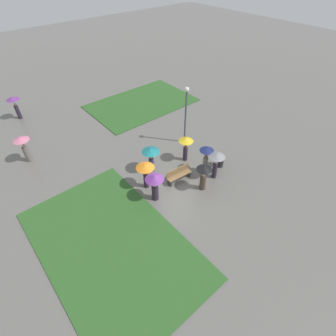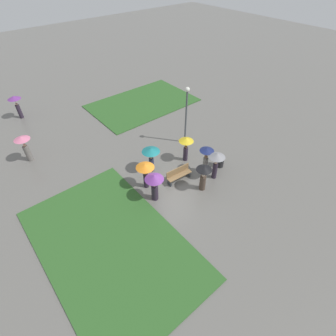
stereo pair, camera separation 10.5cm
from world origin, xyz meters
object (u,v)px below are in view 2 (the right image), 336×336
crowd_person_navy (206,156)px  lamp_post (186,109)px  crowd_person_grey (216,160)px  crowd_person_purple (154,182)px  park_bench (179,174)px  crowd_person_orange (145,170)px  trash_bin (220,161)px  crowd_person_yellow (186,144)px  lone_walker_far_path (24,145)px  lone_walker_mid_plaza (16,102)px  crowd_person_teal (151,154)px  crowd_person_black (204,174)px

crowd_person_navy → lamp_post: bearing=179.5°
crowd_person_grey → crowd_person_purple: bearing=-169.1°
park_bench → crowd_person_navy: 2.05m
crowd_person_navy → park_bench: bearing=-84.9°
crowd_person_orange → trash_bin: bearing=-152.4°
trash_bin → crowd_person_navy: (-1.17, 0.27, 0.85)m
crowd_person_navy → crowd_person_yellow: crowd_person_navy is taller
crowd_person_navy → crowd_person_purple: bearing=-72.0°
lone_walker_far_path → lone_walker_mid_plaza: size_ratio=0.97×
lone_walker_mid_plaza → lamp_post: bearing=-13.1°
park_bench → lone_walker_far_path: lone_walker_far_path is taller
park_bench → lamp_post: size_ratio=0.40×
lone_walker_far_path → crowd_person_teal: bearing=83.3°
crowd_person_yellow → crowd_person_teal: bearing=-57.0°
trash_bin → crowd_person_black: crowd_person_black is taller
park_bench → lone_walker_far_path: bearing=133.8°
crowd_person_orange → lone_walker_mid_plaza: bearing=-30.7°
lone_walker_mid_plaza → crowd_person_orange: bearing=-35.1°
crowd_person_yellow → lone_walker_far_path: 10.66m
crowd_person_teal → lone_walker_mid_plaza: lone_walker_mid_plaza is taller
crowd_person_teal → crowd_person_purple: size_ratio=0.97×
park_bench → crowd_person_yellow: (1.68, 1.19, 0.89)m
park_bench → lone_walker_mid_plaza: bearing=114.6°
trash_bin → crowd_person_purple: (-5.10, 0.45, 0.90)m
trash_bin → lone_walker_mid_plaza: bearing=118.5°
crowd_person_purple → crowd_person_black: crowd_person_purple is taller
crowd_person_orange → lone_walker_far_path: (-4.62, 7.19, -0.05)m
trash_bin → crowd_person_grey: (-1.11, -0.51, 1.03)m
lamp_post → crowd_person_purple: size_ratio=2.34×
crowd_person_teal → crowd_person_black: size_ratio=0.99×
trash_bin → crowd_person_navy: crowd_person_navy is taller
crowd_person_grey → lone_walker_mid_plaza: size_ratio=0.97×
trash_bin → crowd_person_yellow: bearing=123.8°
crowd_person_teal → trash_bin: bearing=-151.5°
crowd_person_orange → park_bench: bearing=-157.5°
crowd_person_teal → lone_walker_far_path: (-5.77, 6.21, -0.10)m
lamp_post → crowd_person_grey: size_ratio=2.25×
crowd_person_grey → crowd_person_black: bearing=-145.5°
crowd_person_orange → crowd_person_grey: (3.79, -2.09, 0.11)m
lamp_post → crowd_person_navy: bearing=-111.1°
crowd_person_purple → crowd_person_grey: size_ratio=0.96×
crowd_person_teal → park_bench: bearing=175.8°
trash_bin → crowd_person_purple: bearing=174.9°
lamp_post → lone_walker_far_path: 11.04m
park_bench → crowd_person_teal: crowd_person_teal is taller
crowd_person_orange → crowd_person_purple: bearing=125.1°
park_bench → crowd_person_orange: crowd_person_orange is taller
lamp_post → crowd_person_orange: 5.56m
lamp_post → lone_walker_mid_plaza: size_ratio=2.19×
lamp_post → lone_walker_mid_plaza: 14.25m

